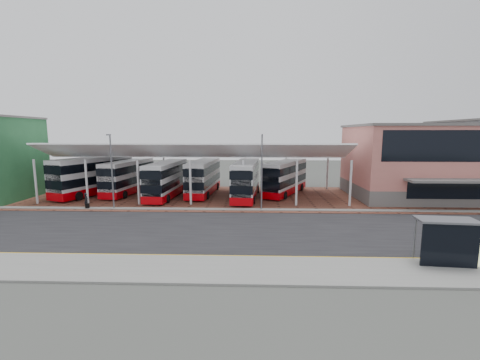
# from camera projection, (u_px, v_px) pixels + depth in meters

# --- Properties ---
(ground) EXTENTS (140.00, 140.00, 0.00)m
(ground) POSITION_uv_depth(u_px,v_px,m) (241.00, 227.00, 28.15)
(ground) COLOR #3D3F3A
(road) EXTENTS (120.00, 14.00, 0.02)m
(road) POSITION_uv_depth(u_px,v_px,m) (240.00, 230.00, 27.16)
(road) COLOR black
(road) RESTS_ON ground
(forecourt) EXTENTS (72.00, 16.00, 0.06)m
(forecourt) POSITION_uv_depth(u_px,v_px,m) (260.00, 197.00, 40.93)
(forecourt) COLOR brown
(forecourt) RESTS_ON ground
(sidewalk) EXTENTS (120.00, 4.00, 0.14)m
(sidewalk) POSITION_uv_depth(u_px,v_px,m) (236.00, 270.00, 19.24)
(sidewalk) COLOR slate
(sidewalk) RESTS_ON ground
(north_kerb) EXTENTS (120.00, 0.80, 0.14)m
(north_kerb) POSITION_uv_depth(u_px,v_px,m) (243.00, 210.00, 34.27)
(north_kerb) COLOR slate
(north_kerb) RESTS_ON ground
(yellow_line_near) EXTENTS (120.00, 0.12, 0.01)m
(yellow_line_near) POSITION_uv_depth(u_px,v_px,m) (237.00, 257.00, 21.22)
(yellow_line_near) COLOR #E0A804
(yellow_line_near) RESTS_ON road
(yellow_line_far) EXTENTS (120.00, 0.12, 0.01)m
(yellow_line_far) POSITION_uv_depth(u_px,v_px,m) (238.00, 256.00, 21.52)
(yellow_line_far) COLOR #E0A804
(yellow_line_far) RESTS_ON road
(canopy) EXTENTS (37.00, 11.63, 7.07)m
(canopy) POSITION_uv_depth(u_px,v_px,m) (198.00, 152.00, 41.28)
(canopy) COLOR silver
(canopy) RESTS_ON ground
(terminal) EXTENTS (18.40, 14.40, 9.25)m
(terminal) POSITION_uv_depth(u_px,v_px,m) (426.00, 161.00, 40.45)
(terminal) COLOR #5D5957
(terminal) RESTS_ON ground
(lamp_west) EXTENTS (0.16, 0.90, 8.07)m
(lamp_west) POSITION_uv_depth(u_px,v_px,m) (112.00, 169.00, 34.19)
(lamp_west) COLOR slate
(lamp_west) RESTS_ON ground
(lamp_east) EXTENTS (0.16, 0.90, 8.07)m
(lamp_east) POSITION_uv_depth(u_px,v_px,m) (262.00, 170.00, 33.65)
(lamp_east) COLOR slate
(lamp_east) RESTS_ON ground
(bus_0) EXTENTS (6.65, 12.27, 4.96)m
(bus_0) POSITION_uv_depth(u_px,v_px,m) (94.00, 176.00, 42.60)
(bus_0) COLOR silver
(bus_0) RESTS_ON forecourt
(bus_1) EXTENTS (3.79, 11.00, 4.44)m
(bus_1) POSITION_uv_depth(u_px,v_px,m) (129.00, 177.00, 43.39)
(bus_1) COLOR silver
(bus_1) RESTS_ON forecourt
(bus_2) EXTENTS (3.22, 11.02, 4.49)m
(bus_2) POSITION_uv_depth(u_px,v_px,m) (167.00, 180.00, 40.83)
(bus_2) COLOR silver
(bus_2) RESTS_ON forecourt
(bus_3) EXTENTS (3.33, 11.05, 4.49)m
(bus_3) POSITION_uv_depth(u_px,v_px,m) (204.00, 177.00, 42.82)
(bus_3) COLOR silver
(bus_3) RESTS_ON forecourt
(bus_4) EXTENTS (3.47, 11.29, 4.58)m
(bus_4) POSITION_uv_depth(u_px,v_px,m) (246.00, 180.00, 40.23)
(bus_4) COLOR silver
(bus_4) RESTS_ON forecourt
(bus_5) EXTENTS (6.91, 10.75, 4.43)m
(bus_5) POSITION_uv_depth(u_px,v_px,m) (285.00, 178.00, 42.88)
(bus_5) COLOR silver
(bus_5) RESTS_ON forecourt
(pedestrian) EXTENTS (0.57, 0.69, 1.63)m
(pedestrian) POSITION_uv_depth(u_px,v_px,m) (86.00, 200.00, 35.16)
(pedestrian) COLOR black
(pedestrian) RESTS_ON forecourt
(suitcase) EXTENTS (0.35, 0.25, 0.60)m
(suitcase) POSITION_uv_depth(u_px,v_px,m) (87.00, 206.00, 34.60)
(suitcase) COLOR black
(suitcase) RESTS_ON forecourt
(bus_shelter) EXTENTS (3.65, 1.94, 2.82)m
(bus_shelter) POSITION_uv_depth(u_px,v_px,m) (453.00, 237.00, 19.50)
(bus_shelter) COLOR black
(bus_shelter) RESTS_ON sidewalk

